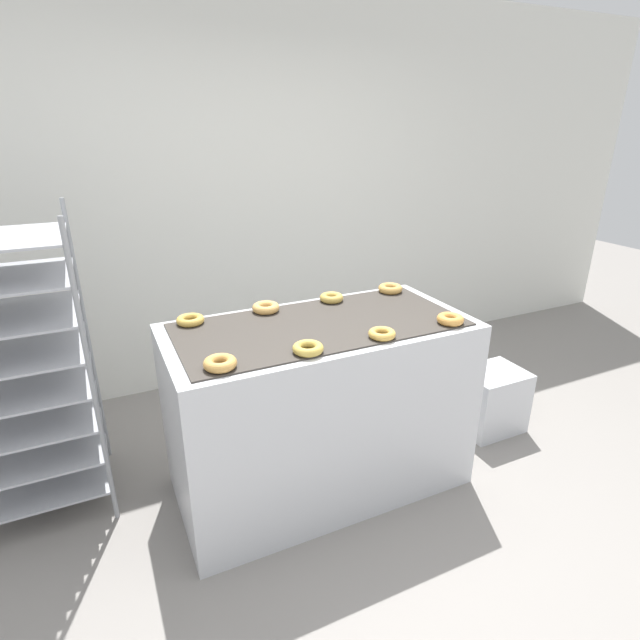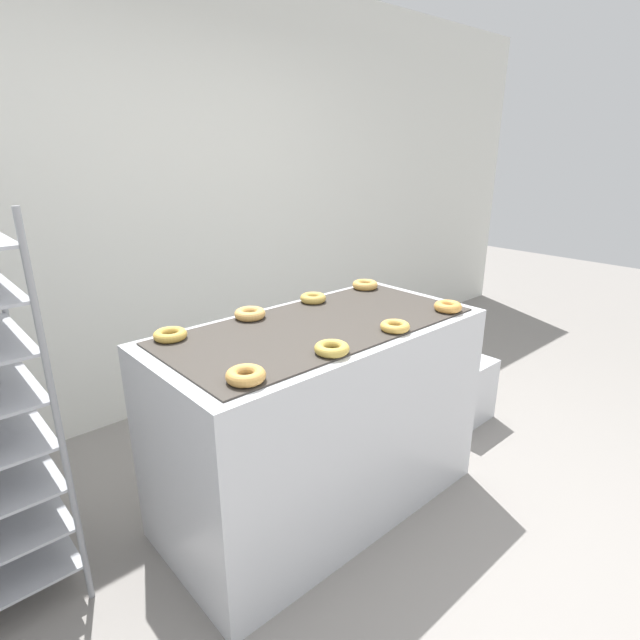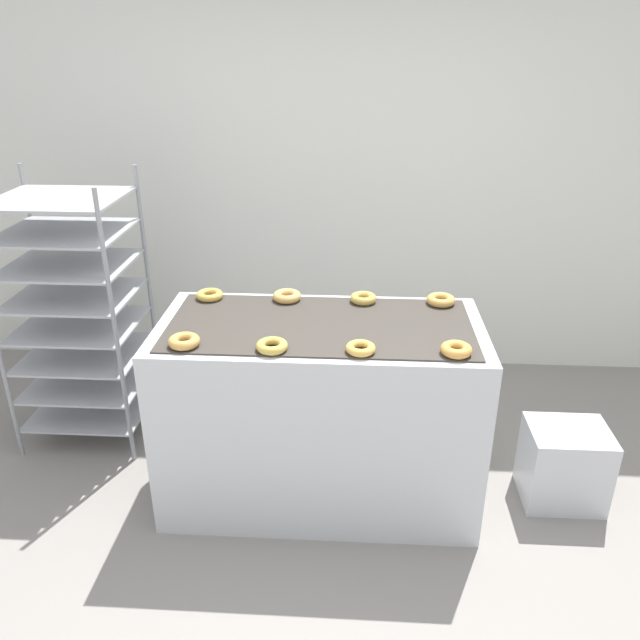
{
  "view_description": "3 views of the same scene",
  "coord_description": "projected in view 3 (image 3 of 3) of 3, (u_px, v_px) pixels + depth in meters",
  "views": [
    {
      "loc": [
        -0.98,
        -1.46,
        1.9
      ],
      "look_at": [
        0.0,
        0.63,
        0.98
      ],
      "focal_mm": 28.0,
      "sensor_mm": 36.0,
      "label": 1
    },
    {
      "loc": [
        -1.41,
        -0.94,
        1.71
      ],
      "look_at": [
        0.0,
        0.63,
        0.98
      ],
      "focal_mm": 28.0,
      "sensor_mm": 36.0,
      "label": 2
    },
    {
      "loc": [
        0.16,
        -2.01,
        2.18
      ],
      "look_at": [
        0.0,
        0.63,
        0.98
      ],
      "focal_mm": 35.0,
      "sensor_mm": 36.0,
      "label": 3
    }
  ],
  "objects": [
    {
      "name": "fryer_machine",
      "position": [
        320.0,
        412.0,
        3.11
      ],
      "size": [
        1.54,
        0.75,
        0.96
      ],
      "color": "silver",
      "rests_on": "ground_plane"
    },
    {
      "name": "ground_plane",
      "position": [
        311.0,
        582.0,
        2.74
      ],
      "size": [
        14.0,
        14.0,
        0.0
      ],
      "primitive_type": "plane",
      "color": "gray"
    },
    {
      "name": "donut_near_right",
      "position": [
        456.0,
        350.0,
        2.62
      ],
      "size": [
        0.13,
        0.13,
        0.04
      ],
      "primitive_type": "torus",
      "color": "gold",
      "rests_on": "fryer_machine"
    },
    {
      "name": "donut_far_midright",
      "position": [
        363.0,
        298.0,
        3.14
      ],
      "size": [
        0.13,
        0.13,
        0.04
      ],
      "primitive_type": "torus",
      "color": "gold",
      "rests_on": "fryer_machine"
    },
    {
      "name": "donut_far_right",
      "position": [
        441.0,
        300.0,
        3.12
      ],
      "size": [
        0.14,
        0.14,
        0.04
      ],
      "primitive_type": "torus",
      "color": "gold",
      "rests_on": "fryer_machine"
    },
    {
      "name": "donut_far_midleft",
      "position": [
        287.0,
        296.0,
        3.17
      ],
      "size": [
        0.14,
        0.14,
        0.04
      ],
      "primitive_type": "torus",
      "color": "#DDA657",
      "rests_on": "fryer_machine"
    },
    {
      "name": "wall_back",
      "position": [
        334.0,
        168.0,
        4.09
      ],
      "size": [
        8.0,
        0.05,
        2.8
      ],
      "color": "silver",
      "rests_on": "ground_plane"
    },
    {
      "name": "baking_rack_cart",
      "position": [
        77.0,
        311.0,
        3.49
      ],
      "size": [
        0.68,
        0.6,
        1.55
      ],
      "color": "gray",
      "rests_on": "ground_plane"
    },
    {
      "name": "donut_near_left",
      "position": [
        184.0,
        341.0,
        2.69
      ],
      "size": [
        0.14,
        0.14,
        0.04
      ],
      "primitive_type": "torus",
      "color": "#CA9448",
      "rests_on": "fryer_machine"
    },
    {
      "name": "donut_near_midleft",
      "position": [
        272.0,
        346.0,
        2.66
      ],
      "size": [
        0.14,
        0.14,
        0.04
      ],
      "primitive_type": "torus",
      "color": "gold",
      "rests_on": "fryer_machine"
    },
    {
      "name": "glaze_bin",
      "position": [
        564.0,
        464.0,
        3.16
      ],
      "size": [
        0.39,
        0.32,
        0.41
      ],
      "color": "silver",
      "rests_on": "ground_plane"
    },
    {
      "name": "donut_far_left",
      "position": [
        210.0,
        295.0,
        3.19
      ],
      "size": [
        0.14,
        0.14,
        0.04
      ],
      "primitive_type": "torus",
      "color": "gold",
      "rests_on": "fryer_machine"
    },
    {
      "name": "donut_near_midright",
      "position": [
        361.0,
        348.0,
        2.64
      ],
      "size": [
        0.13,
        0.13,
        0.04
      ],
      "primitive_type": "torus",
      "color": "gold",
      "rests_on": "fryer_machine"
    }
  ]
}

